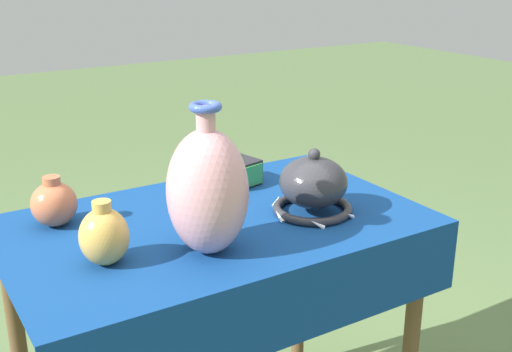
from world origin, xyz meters
The scene contains 6 objects.
display_table centered at (0.00, -0.01, 0.69)m, with size 1.04×0.66×0.79m.
vase_tall_bulbous centered at (-0.09, -0.16, 0.93)m, with size 0.18×0.18×0.34m.
vase_dome_bell centered at (0.24, -0.09, 0.85)m, with size 0.22×0.21×0.18m.
mosaic_tile_box centered at (0.18, 0.20, 0.82)m, with size 0.14×0.13×0.07m.
jar_round_ochre centered at (-0.31, -0.09, 0.85)m, with size 0.11×0.11×0.14m.
jar_round_terracotta centered at (-0.35, 0.18, 0.84)m, with size 0.11×0.11×0.13m.
Camera 1 is at (-0.69, -1.33, 1.42)m, focal length 45.00 mm.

